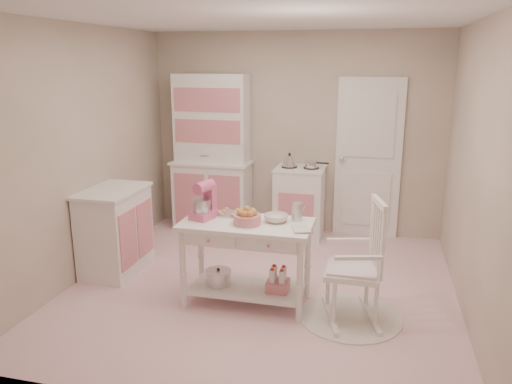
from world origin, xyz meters
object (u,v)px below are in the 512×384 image
rocking_chair (353,260)px  bread_basket (247,219)px  hutch (212,153)px  base_cabinet (115,231)px  work_table (247,263)px  stand_mixer (203,201)px  stove (299,202)px

rocking_chair → bread_basket: bearing=164.2°
hutch → base_cabinet: (-0.55, -1.63, -0.58)m
work_table → rocking_chair: bearing=-3.7°
stand_mixer → bread_basket: bearing=8.2°
base_cabinet → rocking_chair: rocking_chair is taller
hutch → base_cabinet: hutch is taller
hutch → bread_basket: bearing=-63.2°
stove → base_cabinet: bearing=-138.0°
stove → stand_mixer: (-0.60, -1.94, 0.51)m
hutch → stand_mixer: size_ratio=6.12×
work_table → bread_basket: (0.02, -0.05, 0.45)m
base_cabinet → work_table: base_cabinet is taller
base_cabinet → work_table: (1.57, -0.38, -0.06)m
base_cabinet → rocking_chair: 2.58m
rocking_chair → bread_basket: (-0.96, 0.01, 0.30)m
base_cabinet → bread_basket: 1.69m
base_cabinet → bread_basket: size_ratio=3.68×
rocking_chair → base_cabinet: bearing=155.1°
stove → stand_mixer: stand_mixer is taller
rocking_chair → bread_basket: rocking_chair is taller
stand_mixer → bread_basket: size_ratio=1.36×
hutch → stove: bearing=-2.4°
hutch → stand_mixer: hutch is taller
stove → stand_mixer: bearing=-107.3°
stove → base_cabinet: size_ratio=1.00×
rocking_chair → work_table: size_ratio=0.92×
rocking_chair → stand_mixer: stand_mixer is taller
stove → rocking_chair: bearing=-68.6°
base_cabinet → rocking_chair: size_ratio=0.84×
work_table → stand_mixer: stand_mixer is taller
base_cabinet → stand_mixer: bearing=-17.4°
stove → base_cabinet: 2.36m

